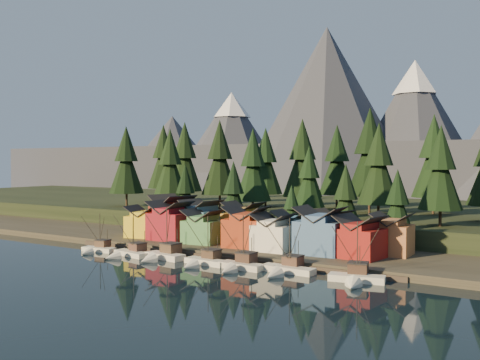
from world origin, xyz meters
The scene contains 44 objects.
ground centered at (0.00, 0.00, 0.00)m, with size 500.00×500.00×0.00m, color black.
shore_strip centered at (0.00, 40.00, 0.75)m, with size 400.00×50.00×1.50m, color #312E24.
hillside centered at (0.00, 90.00, 3.00)m, with size 420.00×100.00×6.00m, color black.
dock centered at (0.00, 16.50, 0.50)m, with size 80.00×4.00×1.00m, color #493E34.
mountain_ridge centered at (-4.20, 213.59, 26.06)m, with size 560.00×190.00×90.00m.
boat_0 centered at (-29.19, 8.10, 1.89)m, with size 8.54×9.12×9.84m.
boat_1 centered at (-18.89, 7.64, 1.99)m, with size 9.94×10.53×10.71m.
boat_2 centered at (-10.25, 8.88, 2.49)m, with size 9.88×10.55×12.42m.
boat_3 centered at (0.77, 8.64, 2.04)m, with size 9.89×10.65×10.92m.
boat_4 centered at (9.36, 8.61, 2.30)m, with size 9.45×10.23×11.67m.
boat_5 centered at (18.53, 10.21, 2.07)m, with size 10.82×11.72×11.41m.
boat_6 centered at (32.39, 9.93, 2.23)m, with size 10.29×10.84×11.65m.
house_front_0 centered at (-29.57, 24.83, 5.70)m, with size 9.49×9.17×7.99m.
house_front_1 centered at (-21.04, 24.96, 6.52)m, with size 9.60×9.25×9.56m.
house_front_2 centered at (-10.75, 24.68, 5.69)m, with size 8.82×8.88×7.98m.
house_front_3 centered at (0.95, 25.30, 6.36)m, with size 10.13×9.76×9.25m.
house_front_4 centered at (8.51, 24.24, 5.74)m, with size 8.32×8.91×8.07m.
house_front_5 centered at (18.93, 25.54, 6.71)m, with size 9.72×8.89×9.91m.
house_front_6 centered at (27.59, 25.40, 6.02)m, with size 9.80×9.41×8.61m.
house_back_0 centered at (-26.09, 31.90, 7.02)m, with size 11.48×11.19×10.52m.
house_back_1 centered at (-16.30, 31.42, 6.56)m, with size 9.28×9.38×9.64m.
house_back_2 centered at (-5.13, 33.85, 6.44)m, with size 9.30×8.62×9.40m.
house_back_3 centered at (9.75, 30.91, 5.83)m, with size 8.60×7.78×8.25m.
house_back_4 centered at (18.36, 32.60, 6.05)m, with size 9.20×8.95×8.66m.
house_back_5 centered at (32.02, 32.46, 6.06)m, with size 7.74×7.84×8.68m.
tree_hill_0 centered at (-62.00, 52.00, 20.58)m, with size 11.45×11.45×26.67m.
tree_hill_1 centered at (-50.00, 68.00, 21.62)m, with size 12.26×12.26×28.57m.
tree_hill_2 centered at (-40.00, 48.00, 19.60)m, with size 10.68×10.68×24.88m.
tree_hill_3 centered at (-30.00, 60.00, 21.26)m, with size 11.98×11.98×27.90m.
tree_hill_4 centered at (-22.00, 75.00, 20.24)m, with size 11.18×11.18×26.05m.
tree_hill_5 centered at (-12.00, 50.00, 19.22)m, with size 10.38×10.38×24.18m.
tree_hill_6 centered at (-4.00, 65.00, 21.04)m, with size 11.81×11.81×27.52m.
tree_hill_7 centered at (6.00, 48.00, 16.38)m, with size 8.16×8.16×19.00m.
tree_hill_8 centered at (14.00, 72.00, 22.67)m, with size 13.09×13.09×30.49m.
tree_hill_9 centered at (22.00, 55.00, 19.54)m, with size 10.63×10.63×24.77m.
tree_hill_10 centered at (30.00, 80.00, 21.53)m, with size 12.19×12.19×28.40m.
tree_hill_11 centered at (38.00, 50.00, 18.73)m, with size 10.00×10.00×23.29m.
tree_hill_15 centered at (0.00, 82.00, 20.56)m, with size 11.43×11.43×26.63m.
tree_hill_16 centered at (-68.00, 78.00, 21.76)m, with size 12.38×12.38×28.83m.
tree_shore_0 centered at (-28.00, 40.00, 11.80)m, with size 8.09×8.09×18.85m.
tree_shore_1 centered at (-12.00, 40.00, 12.19)m, with size 8.40×8.40×19.56m.
tree_shore_2 centered at (5.00, 40.00, 9.01)m, with size 5.91×5.91×13.76m.
tree_shore_3 centered at (19.00, 40.00, 11.84)m, with size 8.12×8.12×18.92m.
tree_shore_4 centered at (31.00, 40.00, 11.22)m, with size 7.64×7.64×17.79m.
Camera 1 is at (63.91, -77.94, 20.93)m, focal length 40.00 mm.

